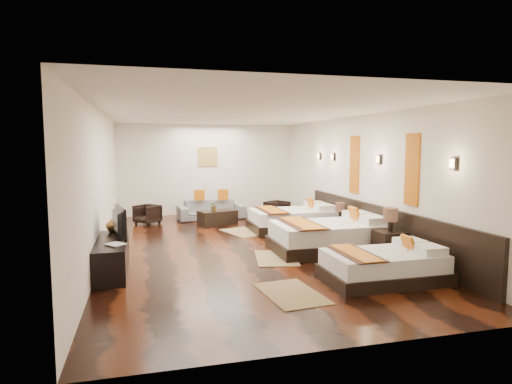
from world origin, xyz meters
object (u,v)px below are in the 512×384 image
object	(u,v)px
book	(109,246)
sofa	(211,209)
bed_far	(293,219)
bed_mid	(331,236)
bed_near	(384,266)
armchair_right	(277,210)
armchair_left	(147,214)
figurine	(114,223)
nightstand_b	(340,225)
coffee_table	(217,218)
nightstand_a	(390,242)
table_plant	(214,206)
tv_console	(112,256)
tv	(115,222)

from	to	relation	value
book	sofa	size ratio (longest dim) A/B	0.16
bed_far	bed_mid	bearing A→B (deg)	-89.93
bed_near	bed_far	size ratio (longest dim) A/B	0.87
bed_far	bed_near	bearing A→B (deg)	-90.04
armchair_right	armchair_left	bearing A→B (deg)	145.22
armchair_left	armchair_right	distance (m)	3.67
book	bed_far	bearing A→B (deg)	37.54
figurine	armchair_right	size ratio (longest dim) A/B	0.52
nightstand_b	sofa	size ratio (longest dim) A/B	0.42
coffee_table	armchair_right	bearing A→B (deg)	15.84
nightstand_a	book	size ratio (longest dim) A/B	3.27
nightstand_a	table_plant	bearing A→B (deg)	120.49
bed_near	book	xyz separation A→B (m)	(-4.19, 1.07, 0.32)
bed_far	tv_console	world-z (taller)	bed_far
sofa	coffee_table	size ratio (longest dim) A/B	1.93
bed_far	table_plant	size ratio (longest dim) A/B	7.93
bed_far	tv	size ratio (longest dim) A/B	2.30
tv_console	figurine	world-z (taller)	figurine
sofa	coffee_table	distance (m)	1.05
coffee_table	armchair_left	bearing A→B (deg)	160.14
armchair_left	sofa	bearing A→B (deg)	59.64
tv_console	sofa	bearing A→B (deg)	63.67
bed_near	bed_far	distance (m)	4.30
armchair_right	table_plant	xyz separation A→B (m)	(-1.94, -0.52, 0.26)
figurine	bed_near	bearing A→B (deg)	-28.85
book	bed_mid	bearing A→B (deg)	12.95
bed_near	coffee_table	bearing A→B (deg)	107.72
table_plant	coffee_table	bearing A→B (deg)	-5.22
tv_console	tv	distance (m)	0.59
nightstand_b	sofa	world-z (taller)	nightstand_b
bed_near	sofa	world-z (taller)	bed_near
bed_far	armchair_right	bearing A→B (deg)	86.70
sofa	nightstand_b	bearing A→B (deg)	-58.34
tv_console	tv	bearing A→B (deg)	78.26
tv	bed_far	bearing A→B (deg)	-70.73
tv_console	armchair_left	xyz separation A→B (m)	(0.62, 4.56, -0.01)
bed_mid	armchair_left	size ratio (longest dim) A/B	3.96
figurine	tv_console	bearing A→B (deg)	-90.00
nightstand_a	nightstand_b	distance (m)	2.11
bed_far	coffee_table	xyz separation A→B (m)	(-1.75, 1.16, -0.08)
figurine	nightstand_b	bearing A→B (deg)	10.02
bed_far	tv_console	xyz separation A→B (m)	(-4.20, -2.74, -0.00)
armchair_right	figurine	bearing A→B (deg)	-172.12
coffee_table	figurine	bearing A→B (deg)	-127.87
bed_mid	armchair_right	size ratio (longest dim) A/B	3.92
armchair_right	bed_mid	bearing A→B (deg)	-124.03
bed_near	nightstand_b	bearing A→B (deg)	76.72
book	coffee_table	bearing A→B (deg)	60.83
tv	armchair_left	world-z (taller)	tv
table_plant	figurine	bearing A→B (deg)	-126.77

